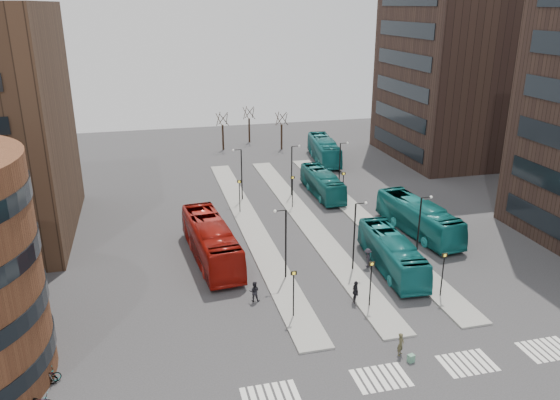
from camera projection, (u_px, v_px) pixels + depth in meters
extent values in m
cube|color=gray|center=(251.00, 225.00, 56.66)|extent=(2.50, 45.00, 0.15)
cube|color=gray|center=(306.00, 220.00, 58.05)|extent=(2.50, 45.00, 0.15)
cube|color=gray|center=(359.00, 215.00, 59.43)|extent=(2.50, 45.00, 0.15)
cube|color=#1B4D94|center=(411.00, 358.00, 35.10)|extent=(0.48, 0.41, 0.52)
imported|color=maroon|center=(211.00, 241.00, 48.72)|extent=(4.15, 13.13, 3.60)
imported|color=#146768|center=(392.00, 253.00, 47.00)|extent=(3.35, 11.17, 3.07)
imported|color=#135F5E|center=(322.00, 183.00, 65.47)|extent=(2.49, 10.55, 2.94)
imported|color=#156D6C|center=(418.00, 218.00, 54.40)|extent=(4.02, 12.20, 3.34)
imported|color=#166B6F|center=(324.00, 150.00, 79.71)|extent=(4.31, 12.32, 3.36)
imported|color=#444029|center=(401.00, 344.00, 35.64)|extent=(0.69, 0.68, 1.60)
imported|color=black|center=(254.00, 291.00, 42.12)|extent=(0.95, 0.83, 1.65)
imported|color=black|center=(356.00, 292.00, 41.84)|extent=(0.52, 1.11, 1.85)
imported|color=black|center=(368.00, 258.00, 47.59)|extent=(0.91, 1.25, 1.73)
imported|color=gray|center=(44.00, 380.00, 32.75)|extent=(1.58, 0.79, 0.91)
imported|color=gray|center=(45.00, 377.00, 32.93)|extent=(1.99, 1.14, 0.99)
cube|color=silver|center=(254.00, 400.00, 31.81)|extent=(0.35, 2.40, 0.01)
cube|color=silver|center=(262.00, 398.00, 31.93)|extent=(0.35, 2.40, 0.01)
cube|color=silver|center=(271.00, 397.00, 32.04)|extent=(0.35, 2.40, 0.01)
cube|color=silver|center=(279.00, 395.00, 32.16)|extent=(0.35, 2.40, 0.01)
cube|color=silver|center=(287.00, 394.00, 32.28)|extent=(0.35, 2.40, 0.01)
cube|color=silver|center=(295.00, 392.00, 32.39)|extent=(0.35, 2.40, 0.01)
cube|color=silver|center=(358.00, 382.00, 33.32)|extent=(0.35, 2.40, 0.01)
cube|color=silver|center=(366.00, 380.00, 33.43)|extent=(0.35, 2.40, 0.01)
cube|color=silver|center=(373.00, 379.00, 33.55)|extent=(0.35, 2.40, 0.01)
cube|color=silver|center=(381.00, 378.00, 33.66)|extent=(0.35, 2.40, 0.01)
cube|color=silver|center=(388.00, 377.00, 33.78)|extent=(0.35, 2.40, 0.01)
cube|color=silver|center=(396.00, 375.00, 33.89)|extent=(0.35, 2.40, 0.01)
cube|color=silver|center=(403.00, 374.00, 34.01)|extent=(0.35, 2.40, 0.01)
cube|color=silver|center=(446.00, 367.00, 34.70)|extent=(0.35, 2.40, 0.01)
cube|color=silver|center=(453.00, 365.00, 34.82)|extent=(0.35, 2.40, 0.01)
cube|color=silver|center=(460.00, 364.00, 34.93)|extent=(0.35, 2.40, 0.01)
cube|color=silver|center=(467.00, 363.00, 35.05)|extent=(0.35, 2.40, 0.01)
cube|color=silver|center=(474.00, 362.00, 35.16)|extent=(0.35, 2.40, 0.01)
cube|color=silver|center=(481.00, 361.00, 35.28)|extent=(0.35, 2.40, 0.01)
cube|color=silver|center=(488.00, 360.00, 35.39)|extent=(0.35, 2.40, 0.01)
cube|color=silver|center=(528.00, 353.00, 36.09)|extent=(0.35, 2.40, 0.01)
cube|color=silver|center=(534.00, 352.00, 36.20)|extent=(0.35, 2.40, 0.01)
cube|color=silver|center=(541.00, 350.00, 36.32)|extent=(0.35, 2.40, 0.01)
cube|color=silver|center=(547.00, 349.00, 36.43)|extent=(0.35, 2.40, 0.01)
cube|color=silver|center=(553.00, 348.00, 36.55)|extent=(0.35, 2.40, 0.01)
cube|color=silver|center=(560.00, 347.00, 36.66)|extent=(0.35, 2.40, 0.01)
cube|color=#30211A|center=(468.00, 54.00, 78.17)|extent=(20.00, 20.00, 30.00)
cube|color=black|center=(397.00, 143.00, 80.07)|extent=(0.12, 16.00, 2.00)
cube|color=black|center=(399.00, 116.00, 78.72)|extent=(0.12, 16.00, 2.00)
cube|color=black|center=(401.00, 88.00, 77.37)|extent=(0.12, 16.00, 2.00)
cube|color=black|center=(403.00, 59.00, 76.01)|extent=(0.12, 16.00, 2.00)
cube|color=black|center=(405.00, 29.00, 74.66)|extent=(0.12, 16.00, 2.00)
cylinder|color=black|center=(293.00, 295.00, 39.53)|extent=(0.10, 0.10, 3.50)
cube|color=black|center=(294.00, 273.00, 38.94)|extent=(0.45, 0.10, 0.30)
cube|color=yellow|center=(294.00, 273.00, 38.88)|extent=(0.20, 0.02, 0.20)
cylinder|color=black|center=(240.00, 197.00, 59.60)|extent=(0.10, 0.10, 3.50)
cube|color=black|center=(239.00, 182.00, 59.01)|extent=(0.45, 0.10, 0.30)
cube|color=yellow|center=(239.00, 182.00, 58.95)|extent=(0.20, 0.02, 0.20)
cylinder|color=black|center=(370.00, 285.00, 40.92)|extent=(0.10, 0.10, 3.50)
cube|color=black|center=(372.00, 264.00, 40.33)|extent=(0.45, 0.10, 0.30)
cube|color=yellow|center=(372.00, 264.00, 40.27)|extent=(0.20, 0.02, 0.20)
cylinder|color=black|center=(292.00, 192.00, 60.98)|extent=(0.10, 0.10, 3.50)
cube|color=black|center=(293.00, 177.00, 60.39)|extent=(0.45, 0.10, 0.30)
cube|color=yellow|center=(293.00, 178.00, 60.34)|extent=(0.20, 0.02, 0.20)
cylinder|color=black|center=(442.00, 276.00, 42.30)|extent=(0.10, 0.10, 3.50)
cube|color=black|center=(445.00, 255.00, 41.71)|extent=(0.45, 0.10, 0.30)
cube|color=yellow|center=(445.00, 255.00, 41.66)|extent=(0.20, 0.02, 0.20)
cylinder|color=black|center=(343.00, 188.00, 62.37)|extent=(0.10, 0.10, 3.50)
cube|color=black|center=(344.00, 174.00, 61.78)|extent=(0.45, 0.10, 0.30)
cube|color=yellow|center=(344.00, 174.00, 61.72)|extent=(0.20, 0.02, 0.20)
cylinder|color=black|center=(286.00, 244.00, 44.81)|extent=(0.14, 0.14, 6.00)
cylinder|color=black|center=(280.00, 211.00, 43.69)|extent=(0.90, 0.08, 0.08)
sphere|color=silver|center=(275.00, 211.00, 43.59)|extent=(0.24, 0.24, 0.24)
cylinder|color=black|center=(242.00, 175.00, 63.05)|extent=(0.14, 0.14, 6.00)
cylinder|color=black|center=(237.00, 150.00, 61.94)|extent=(0.90, 0.08, 0.08)
sphere|color=silver|center=(233.00, 150.00, 61.83)|extent=(0.24, 0.24, 0.24)
cylinder|color=black|center=(354.00, 237.00, 46.20)|extent=(0.14, 0.14, 6.00)
cylinder|color=black|center=(361.00, 203.00, 45.29)|extent=(0.90, 0.08, 0.08)
sphere|color=silver|center=(366.00, 203.00, 45.39)|extent=(0.24, 0.24, 0.24)
cylinder|color=black|center=(292.00, 171.00, 64.44)|extent=(0.14, 0.14, 6.00)
cylinder|color=black|center=(296.00, 146.00, 63.53)|extent=(0.90, 0.08, 0.08)
sphere|color=silver|center=(299.00, 146.00, 63.63)|extent=(0.24, 0.24, 0.24)
cylinder|color=black|center=(419.00, 230.00, 47.58)|extent=(0.14, 0.14, 6.00)
cylinder|color=black|center=(426.00, 197.00, 46.67)|extent=(0.90, 0.08, 0.08)
sphere|color=silver|center=(431.00, 197.00, 46.78)|extent=(0.24, 0.24, 0.24)
cylinder|color=black|center=(340.00, 168.00, 65.83)|extent=(0.14, 0.14, 6.00)
cylinder|color=black|center=(344.00, 143.00, 64.92)|extent=(0.90, 0.08, 0.08)
sphere|color=silver|center=(348.00, 143.00, 65.02)|extent=(0.24, 0.24, 0.24)
cylinder|color=black|center=(223.00, 137.00, 85.66)|extent=(0.30, 0.30, 4.00)
cylinder|color=black|center=(227.00, 119.00, 84.84)|extent=(0.10, 1.56, 1.95)
cylinder|color=black|center=(223.00, 118.00, 85.33)|extent=(1.48, 0.59, 1.97)
cylinder|color=black|center=(218.00, 119.00, 84.92)|extent=(0.90, 1.31, 1.99)
cylinder|color=black|center=(219.00, 120.00, 84.17)|extent=(0.89, 1.31, 1.99)
cylinder|color=black|center=(224.00, 120.00, 84.12)|extent=(1.48, 0.58, 1.97)
cylinder|color=black|center=(249.00, 130.00, 90.46)|extent=(0.30, 0.30, 4.00)
cylinder|color=black|center=(253.00, 113.00, 89.64)|extent=(0.10, 1.56, 1.95)
cylinder|color=black|center=(249.00, 112.00, 90.14)|extent=(1.48, 0.59, 1.97)
cylinder|color=black|center=(245.00, 113.00, 89.73)|extent=(0.90, 1.31, 1.99)
cylinder|color=black|center=(246.00, 114.00, 88.97)|extent=(0.89, 1.31, 1.99)
cylinder|color=black|center=(251.00, 114.00, 88.92)|extent=(1.48, 0.58, 1.97)
cylinder|color=black|center=(282.00, 137.00, 85.91)|extent=(0.30, 0.30, 4.00)
cylinder|color=black|center=(286.00, 119.00, 85.09)|extent=(0.10, 1.56, 1.95)
cylinder|color=black|center=(282.00, 118.00, 85.59)|extent=(1.48, 0.59, 1.97)
cylinder|color=black|center=(277.00, 119.00, 85.18)|extent=(0.90, 1.31, 1.99)
cylinder|color=black|center=(279.00, 120.00, 84.43)|extent=(0.89, 1.31, 1.99)
cylinder|color=black|center=(284.00, 120.00, 84.37)|extent=(1.48, 0.58, 1.97)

